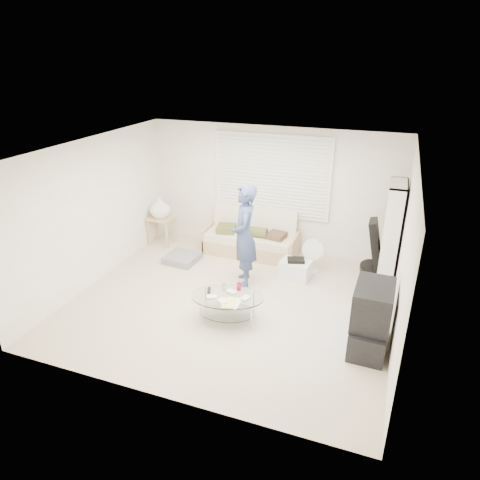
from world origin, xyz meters
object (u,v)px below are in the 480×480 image
at_px(coffee_table, 228,301).
at_px(futon_sofa, 251,240).
at_px(bookshelf, 391,234).
at_px(tv_unit, 371,318).

bearing_deg(coffee_table, futon_sofa, 100.28).
bearing_deg(bookshelf, tv_unit, -93.47).
bearing_deg(coffee_table, tv_unit, 1.36).
bearing_deg(futon_sofa, bookshelf, -5.16).
bearing_deg(tv_unit, coffee_table, -178.64).
height_order(bookshelf, coffee_table, bookshelf).
relative_size(tv_unit, coffee_table, 0.79).
bearing_deg(futon_sofa, tv_unit, -42.77).
height_order(futon_sofa, tv_unit, tv_unit).
xyz_separation_m(bookshelf, coffee_table, (-2.19, -2.12, -0.57)).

